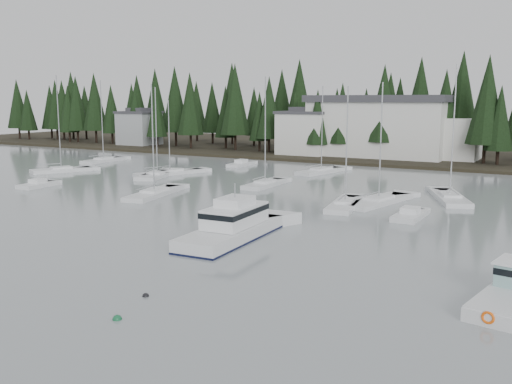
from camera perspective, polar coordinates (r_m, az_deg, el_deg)
far_shore_land at (r=118.56m, az=16.52°, el=3.72°), size 240.00×54.00×1.00m
conifer_treeline at (r=107.93m, az=15.16°, el=3.26°), size 200.00×22.00×20.00m
house_west at (r=107.06m, az=4.89°, el=6.01°), size 9.54×7.42×8.75m
house_far_west at (r=131.92m, az=-11.61°, el=6.36°), size 8.48×7.42×8.25m
harbor_inn at (r=104.78m, az=13.20°, el=6.34°), size 29.50×11.50×10.90m
cabin_cruiser_center at (r=44.41m, az=-2.35°, el=-3.75°), size 4.25×11.81×5.00m
sailboat_0 at (r=64.87m, az=18.79°, el=-0.68°), size 6.44×10.48×14.88m
sailboat_1 at (r=89.94m, az=-18.88°, el=1.99°), size 6.39×8.95×14.74m
sailboat_2 at (r=84.35m, az=6.54°, el=1.96°), size 4.63×9.97×13.12m
sailboat_3 at (r=71.18m, az=0.92°, el=0.68°), size 2.84×8.51×14.00m
sailboat_6 at (r=65.25m, az=-10.12°, el=-0.28°), size 4.67×10.43×12.90m
sailboat_7 at (r=60.76m, az=12.16°, el=-1.06°), size 4.73×10.79×12.98m
sailboat_9 at (r=82.87m, az=-8.59°, el=1.77°), size 5.93×10.84×11.11m
sailboat_10 at (r=102.18m, az=-14.99°, el=2.99°), size 3.12×9.07×14.37m
sailboat_12 at (r=81.14m, az=-9.82°, el=1.59°), size 5.70×10.28×12.89m
sailboat_13 at (r=58.22m, az=8.90°, el=-1.40°), size 3.95×9.30×12.55m
runabout_0 at (r=75.40m, az=-20.98°, el=0.58°), size 2.72×5.28×1.42m
runabout_1 at (r=53.94m, az=15.16°, el=-2.40°), size 2.22×5.53×1.42m
runabout_3 at (r=92.82m, az=-1.48°, el=2.73°), size 2.48×6.42×1.42m
mooring_buoy_green at (r=29.68m, az=-13.71°, el=-12.28°), size 0.47×0.47×0.47m
mooring_buoy_dark at (r=32.56m, az=-10.97°, el=-10.21°), size 0.38×0.38×0.38m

